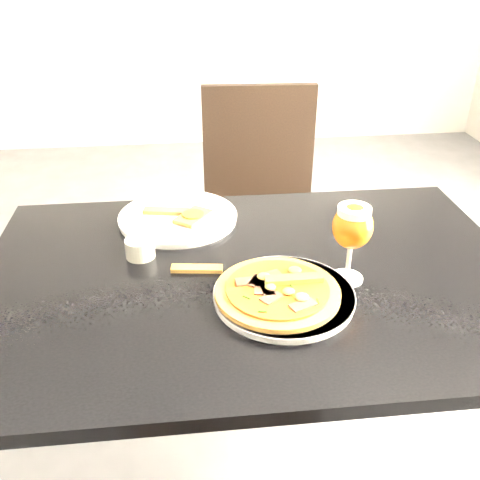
{
  "coord_description": "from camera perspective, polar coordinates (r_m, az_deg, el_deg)",
  "views": [
    {
      "loc": [
        0.19,
        -1.0,
        1.39
      ],
      "look_at": [
        0.3,
        -0.01,
        0.83
      ],
      "focal_mm": 40.0,
      "sensor_mm": 36.0,
      "label": 1
    }
  ],
  "objects": [
    {
      "name": "dining_table",
      "position": [
        1.23,
        1.39,
        -6.97
      ],
      "size": [
        1.2,
        0.81,
        0.75
      ],
      "rotation": [
        0.0,
        0.0,
        -0.01
      ],
      "color": "black",
      "rests_on": "ground"
    },
    {
      "name": "chair_far",
      "position": [
        1.98,
        2.23,
        3.4
      ],
      "size": [
        0.46,
        0.46,
        0.94
      ],
      "rotation": [
        0.0,
        0.0,
        -0.05
      ],
      "color": "black",
      "rests_on": "ground"
    },
    {
      "name": "plate_main",
      "position": [
        1.09,
        4.7,
        -5.96
      ],
      "size": [
        0.38,
        0.38,
        0.02
      ],
      "primitive_type": "cylinder",
      "rotation": [
        0.0,
        0.0,
        -0.43
      ],
      "color": "white",
      "rests_on": "dining_table"
    },
    {
      "name": "pizza",
      "position": [
        1.08,
        4.07,
        -5.39
      ],
      "size": [
        0.25,
        0.25,
        0.03
      ],
      "rotation": [
        0.0,
        0.0,
        -0.31
      ],
      "color": "brown",
      "rests_on": "plate_main"
    },
    {
      "name": "plate_second",
      "position": [
        1.4,
        -6.62,
        2.41
      ],
      "size": [
        0.35,
        0.35,
        0.02
      ],
      "primitive_type": "cylinder",
      "rotation": [
        0.0,
        0.0,
        0.18
      ],
      "color": "white",
      "rests_on": "dining_table"
    },
    {
      "name": "crust_scraps",
      "position": [
        1.38,
        -5.98,
        2.72
      ],
      "size": [
        0.18,
        0.12,
        0.01
      ],
      "rotation": [
        0.0,
        0.0,
        0.24
      ],
      "color": "brown",
      "rests_on": "plate_second"
    },
    {
      "name": "loose_crust",
      "position": [
        1.19,
        -4.63,
        -3.06
      ],
      "size": [
        0.12,
        0.04,
        0.01
      ],
      "primitive_type": "cube",
      "rotation": [
        0.0,
        0.0,
        -0.13
      ],
      "color": "brown",
      "rests_on": "dining_table"
    },
    {
      "name": "sauce_cup",
      "position": [
        1.24,
        -10.62,
        -0.77
      ],
      "size": [
        0.07,
        0.07,
        0.04
      ],
      "color": "#B6B5A3",
      "rests_on": "dining_table"
    },
    {
      "name": "beer_glass",
      "position": [
        1.11,
        11.92,
        1.35
      ],
      "size": [
        0.08,
        0.08,
        0.18
      ],
      "color": "silver",
      "rests_on": "dining_table"
    }
  ]
}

